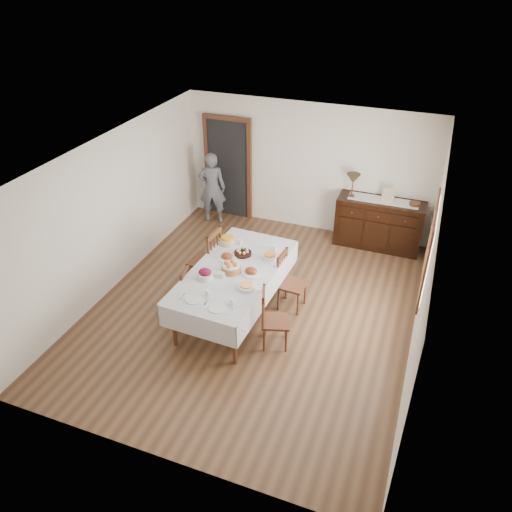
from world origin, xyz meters
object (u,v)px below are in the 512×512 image
(chair_right_near, at_px, (272,318))
(chair_right_far, at_px, (289,281))
(table_lamp, at_px, (353,179))
(dining_table, at_px, (234,275))
(chair_left_far, at_px, (207,259))
(chair_left_near, at_px, (179,293))
(sideboard, at_px, (379,224))
(person, at_px, (212,186))

(chair_right_near, relative_size, chair_right_far, 0.96)
(chair_right_far, xyz_separation_m, table_lamp, (0.45, 2.44, 0.83))
(table_lamp, bearing_deg, dining_table, -112.38)
(chair_left_far, bearing_deg, chair_left_near, 0.21)
(chair_left_far, distance_m, chair_right_far, 1.46)
(dining_table, distance_m, chair_left_near, 0.91)
(chair_right_far, xyz_separation_m, sideboard, (1.03, 2.46, -0.01))
(chair_left_near, xyz_separation_m, person, (-0.88, 3.15, 0.36))
(sideboard, height_order, table_lamp, table_lamp)
(chair_left_near, bearing_deg, person, -173.88)
(chair_left_far, bearing_deg, person, -152.85)
(chair_left_near, relative_size, chair_right_near, 0.94)
(person, bearing_deg, chair_left_near, 88.96)
(dining_table, bearing_deg, chair_right_far, 35.45)
(chair_left_near, xyz_separation_m, sideboard, (2.56, 3.33, 0.04))
(sideboard, bearing_deg, chair_left_near, -127.54)
(chair_right_far, distance_m, table_lamp, 2.62)
(chair_right_far, bearing_deg, dining_table, 127.02)
(table_lamp, bearing_deg, person, -176.92)
(chair_left_near, distance_m, sideboard, 4.20)
(chair_right_far, bearing_deg, person, 50.76)
(person, bearing_deg, table_lamp, 166.41)
(chair_left_far, distance_m, table_lamp, 3.17)
(chair_right_far, xyz_separation_m, person, (-2.41, 2.28, 0.31))
(dining_table, bearing_deg, sideboard, 61.51)
(dining_table, bearing_deg, table_lamp, 70.30)
(chair_left_near, distance_m, chair_right_near, 1.57)
(dining_table, xyz_separation_m, chair_left_near, (-0.78, -0.38, -0.28))
(table_lamp, bearing_deg, chair_left_far, -128.50)
(chair_right_far, bearing_deg, chair_left_far, 92.99)
(dining_table, distance_m, chair_right_near, 0.96)
(dining_table, height_order, sideboard, sideboard)
(chair_left_far, bearing_deg, dining_table, 58.44)
(chair_left_far, bearing_deg, table_lamp, 145.85)
(chair_left_far, xyz_separation_m, chair_right_near, (1.50, -0.99, -0.09))
(table_lamp, bearing_deg, chair_left_near, -120.92)
(chair_left_near, xyz_separation_m, chair_right_near, (1.57, -0.09, 0.03))
(chair_left_far, bearing_deg, chair_right_far, 93.10)
(chair_right_far, height_order, person, person)
(chair_right_near, bearing_deg, chair_left_far, 38.92)
(chair_right_near, bearing_deg, person, 19.40)
(chair_left_near, height_order, sideboard, sideboard)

